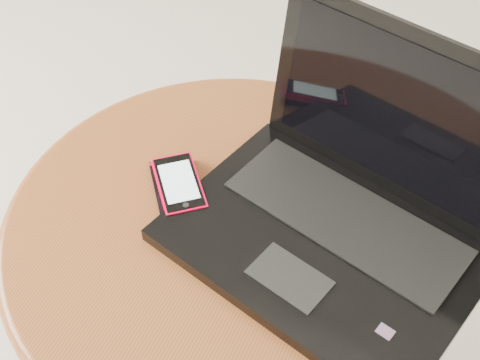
% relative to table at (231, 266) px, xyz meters
% --- Properties ---
extents(table, '(0.61, 0.61, 0.49)m').
position_rel_table_xyz_m(table, '(0.00, 0.00, 0.00)').
color(table, '#632B13').
rests_on(table, ground).
extents(laptop, '(0.44, 0.39, 0.25)m').
position_rel_table_xyz_m(laptop, '(0.14, 0.04, 0.15)').
color(laptop, black).
rests_on(laptop, table).
extents(phone_black, '(0.12, 0.12, 0.01)m').
position_rel_table_xyz_m(phone_black, '(-0.09, 0.01, 0.11)').
color(phone_black, black).
rests_on(phone_black, table).
extents(phone_pink, '(0.11, 0.12, 0.01)m').
position_rel_table_xyz_m(phone_pink, '(-0.08, 0.02, 0.12)').
color(phone_pink, '#FF0334').
rests_on(phone_pink, phone_black).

